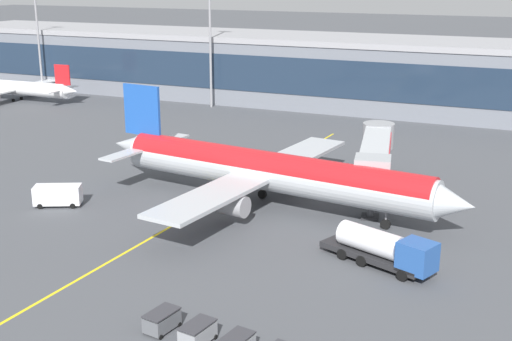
{
  "coord_description": "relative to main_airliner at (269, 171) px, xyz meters",
  "views": [
    {
      "loc": [
        28.61,
        -58.79,
        24.74
      ],
      "look_at": [
        0.92,
        4.21,
        4.5
      ],
      "focal_mm": 47.84,
      "sensor_mm": 36.0,
      "label": 1
    }
  ],
  "objects": [
    {
      "name": "crew_van",
      "position": [
        -21.18,
        -9.3,
        -2.66
      ],
      "size": [
        5.41,
        4.09,
        2.3
      ],
      "color": "white",
      "rests_on": "ground_plane"
    },
    {
      "name": "terminal_building",
      "position": [
        3.75,
        59.4,
        2.46
      ],
      "size": [
        203.89,
        20.4,
        12.82
      ],
      "color": "slate",
      "rests_on": "ground_plane"
    },
    {
      "name": "apron_light_mast_1",
      "position": [
        -71.53,
        47.44,
        8.53
      ],
      "size": [
        2.8,
        0.5,
        21.12
      ],
      "color": "gray",
      "rests_on": "ground_plane"
    },
    {
      "name": "apron_lead_in_line",
      "position": [
        -6.27,
        -4.25,
        -3.97
      ],
      "size": [
        5.07,
        79.88,
        0.01
      ],
      "primitive_type": "cube",
      "rotation": [
        0.0,
        0.0,
        -0.06
      ],
      "color": "yellow",
      "rests_on": "ground_plane"
    },
    {
      "name": "fuel_tanker",
      "position": [
        15.31,
        -10.85,
        -2.23
      ],
      "size": [
        10.98,
        6.2,
        3.25
      ],
      "color": "#232326",
      "rests_on": "ground_plane"
    },
    {
      "name": "commuter_jet_far",
      "position": [
        -71.01,
        37.63,
        -1.34
      ],
      "size": [
        31.43,
        25.03,
        7.67
      ],
      "color": "white",
      "rests_on": "ground_plane"
    },
    {
      "name": "baggage_cart_1",
      "position": [
        6.53,
        -28.37,
        -3.19
      ],
      "size": [
        1.98,
        2.86,
        1.48
      ],
      "color": "gray",
      "rests_on": "ground_plane"
    },
    {
      "name": "main_airliner",
      "position": [
        0.0,
        0.0,
        0.0
      ],
      "size": [
        44.0,
        34.99,
        11.83
      ],
      "color": "#B2B7BC",
      "rests_on": "ground_plane"
    },
    {
      "name": "baggage_cart_0",
      "position": [
        3.37,
        -27.88,
        -3.19
      ],
      "size": [
        1.98,
        2.86,
        1.48
      ],
      "color": "#595B60",
      "rests_on": "ground_plane"
    },
    {
      "name": "ground_plane",
      "position": [
        -1.57,
        -6.25,
        -3.97
      ],
      "size": [
        700.0,
        700.0,
        0.0
      ],
      "primitive_type": "plane",
      "color": "#47494F"
    },
    {
      "name": "jet_bridge",
      "position": [
        9.39,
        9.04,
        0.98
      ],
      "size": [
        7.29,
        19.49,
        6.66
      ],
      "color": "#B2B7BC",
      "rests_on": "ground_plane"
    },
    {
      "name": "apron_light_mast_2",
      "position": [
        -31.56,
        47.44,
        10.45
      ],
      "size": [
        2.8,
        0.5,
        24.82
      ],
      "color": "gray",
      "rests_on": "ground_plane"
    }
  ]
}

